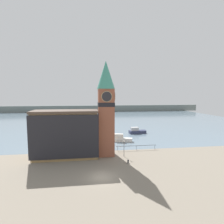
{
  "coord_description": "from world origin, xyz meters",
  "views": [
    {
      "loc": [
        -1.94,
        -27.83,
        13.7
      ],
      "look_at": [
        2.8,
        8.1,
        10.09
      ],
      "focal_mm": 28.0,
      "sensor_mm": 36.0,
      "label": 1
    }
  ],
  "objects_px": {
    "clock_tower": "(106,106)",
    "pier_building": "(66,134)",
    "boat_near": "(121,139)",
    "boat_far": "(137,131)",
    "mooring_bollard_near": "(128,161)",
    "lamp_post": "(124,145)"
  },
  "relations": [
    {
      "from": "boat_far",
      "to": "mooring_bollard_near",
      "type": "relative_size",
      "value": 9.18
    },
    {
      "from": "boat_near",
      "to": "mooring_bollard_near",
      "type": "relative_size",
      "value": 9.08
    },
    {
      "from": "mooring_bollard_near",
      "to": "pier_building",
      "type": "bearing_deg",
      "value": 158.48
    },
    {
      "from": "boat_near",
      "to": "clock_tower",
      "type": "bearing_deg",
      "value": -102.82
    },
    {
      "from": "mooring_bollard_near",
      "to": "lamp_post",
      "type": "xyz_separation_m",
      "value": [
        -0.09,
        3.76,
        2.19
      ]
    },
    {
      "from": "boat_near",
      "to": "lamp_post",
      "type": "xyz_separation_m",
      "value": [
        -1.75,
        -12.33,
        1.73
      ]
    },
    {
      "from": "pier_building",
      "to": "lamp_post",
      "type": "bearing_deg",
      "value": -5.69
    },
    {
      "from": "clock_tower",
      "to": "boat_near",
      "type": "relative_size",
      "value": 3.51
    },
    {
      "from": "pier_building",
      "to": "boat_near",
      "type": "relative_size",
      "value": 2.34
    },
    {
      "from": "boat_far",
      "to": "lamp_post",
      "type": "bearing_deg",
      "value": -115.14
    },
    {
      "from": "pier_building",
      "to": "boat_far",
      "type": "height_order",
      "value": "pier_building"
    },
    {
      "from": "boat_near",
      "to": "lamp_post",
      "type": "height_order",
      "value": "lamp_post"
    },
    {
      "from": "boat_far",
      "to": "lamp_post",
      "type": "relative_size",
      "value": 1.69
    },
    {
      "from": "boat_near",
      "to": "boat_far",
      "type": "relative_size",
      "value": 0.99
    },
    {
      "from": "mooring_bollard_near",
      "to": "boat_far",
      "type": "bearing_deg",
      "value": 70.94
    },
    {
      "from": "clock_tower",
      "to": "boat_near",
      "type": "height_order",
      "value": "clock_tower"
    },
    {
      "from": "boat_near",
      "to": "lamp_post",
      "type": "relative_size",
      "value": 1.67
    },
    {
      "from": "boat_near",
      "to": "boat_far",
      "type": "xyz_separation_m",
      "value": [
        7.37,
        10.07,
        -0.02
      ]
    },
    {
      "from": "clock_tower",
      "to": "pier_building",
      "type": "xyz_separation_m",
      "value": [
        -8.84,
        -0.38,
        -5.99
      ]
    },
    {
      "from": "boat_far",
      "to": "mooring_bollard_near",
      "type": "distance_m",
      "value": 27.68
    },
    {
      "from": "lamp_post",
      "to": "clock_tower",
      "type": "bearing_deg",
      "value": 156.77
    },
    {
      "from": "clock_tower",
      "to": "boat_far",
      "type": "xyz_separation_m",
      "value": [
        12.94,
        20.76,
        -10.38
      ]
    }
  ]
}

